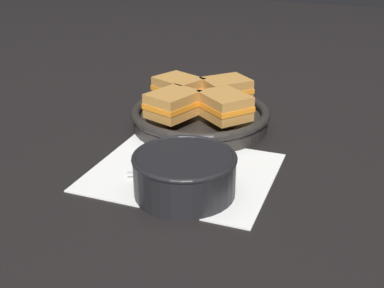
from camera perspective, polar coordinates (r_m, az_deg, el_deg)
ground_plane at (r=0.82m, az=-0.58°, el=-2.31°), size 4.00×4.00×0.00m
napkin at (r=0.79m, az=-1.08°, el=-3.26°), size 0.31×0.27×0.00m
soup_bowl at (r=0.71m, az=-0.89°, el=-3.35°), size 0.16×0.16×0.07m
spoon at (r=0.77m, az=1.23°, el=-3.50°), size 0.16×0.09×0.01m
skillet at (r=0.97m, az=0.95°, el=3.23°), size 0.31×0.34×0.04m
sandwich_near_left at (r=0.91m, az=-2.28°, el=4.75°), size 0.10×0.11×0.05m
sandwich_near_right at (r=0.90m, az=3.88°, el=4.56°), size 0.12×0.11×0.05m
sandwich_far_left at (r=0.99m, az=4.02°, el=6.44°), size 0.12×0.12×0.05m
sandwich_far_right at (r=1.00m, az=-1.59°, el=6.60°), size 0.11×0.10×0.05m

